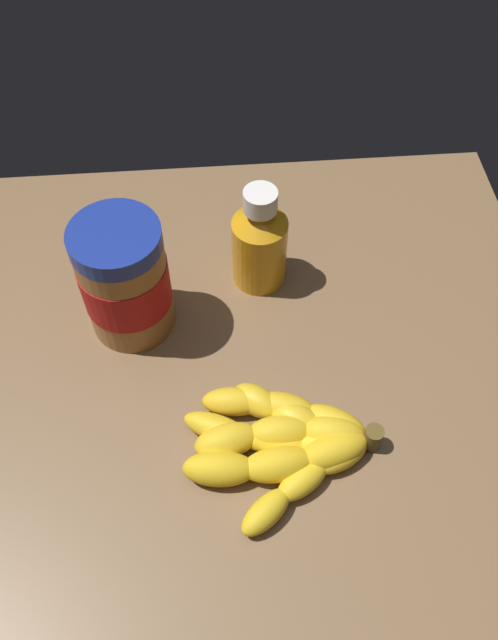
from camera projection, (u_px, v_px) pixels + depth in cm
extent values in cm
cube|color=brown|center=(220.00, 390.00, 75.76)|extent=(80.25, 72.08, 4.99)
ellipsoid|color=yellow|center=(330.00, 423.00, 68.79)|extent=(7.66, 6.26, 3.19)
ellipsoid|color=yellow|center=(281.00, 407.00, 69.85)|extent=(7.63, 5.17, 3.19)
ellipsoid|color=yellow|center=(230.00, 402.00, 70.24)|extent=(7.27, 3.85, 3.19)
ellipsoid|color=yellow|center=(333.00, 430.00, 68.21)|extent=(6.52, 4.97, 3.31)
ellipsoid|color=yellow|center=(291.00, 418.00, 69.04)|extent=(6.64, 5.56, 3.31)
ellipsoid|color=yellow|center=(253.00, 401.00, 70.23)|extent=(6.61, 6.03, 3.31)
ellipsoid|color=yellow|center=(328.00, 433.00, 67.82)|extent=(7.51, 4.89, 3.63)
ellipsoid|color=yellow|center=(276.00, 433.00, 67.88)|extent=(6.95, 3.65, 3.63)
ellipsoid|color=yellow|center=(224.00, 441.00, 67.33)|extent=(7.49, 4.85, 3.63)
ellipsoid|color=yellow|center=(326.00, 442.00, 67.63)|extent=(7.59, 2.91, 2.91)
ellipsoid|color=yellow|center=(268.00, 441.00, 67.72)|extent=(8.03, 4.44, 2.91)
ellipsoid|color=yellow|center=(213.00, 429.00, 68.55)|extent=(8.11, 5.78, 2.91)
ellipsoid|color=yellow|center=(330.00, 451.00, 66.65)|extent=(8.23, 5.52, 3.68)
ellipsoid|color=yellow|center=(274.00, 465.00, 65.77)|extent=(7.82, 4.30, 3.68)
ellipsoid|color=yellow|center=(215.00, 469.00, 65.51)|extent=(7.85, 4.38, 3.68)
ellipsoid|color=yellow|center=(337.00, 456.00, 66.75)|extent=(6.81, 5.16, 2.86)
ellipsoid|color=yellow|center=(298.00, 481.00, 65.19)|extent=(6.75, 5.70, 2.86)
ellipsoid|color=yellow|center=(262.00, 512.00, 63.34)|extent=(6.58, 6.14, 2.86)
cylinder|color=brown|center=(369.00, 438.00, 67.56)|extent=(2.00, 2.00, 3.00)
cylinder|color=#9E602D|center=(123.00, 286.00, 73.14)|extent=(9.91, 9.91, 13.31)
cylinder|color=#B71414|center=(122.00, 282.00, 72.60)|extent=(10.11, 10.11, 5.99)
cylinder|color=navy|center=(111.00, 240.00, 66.83)|extent=(9.97, 9.97, 2.17)
cylinder|color=orange|center=(256.00, 251.00, 78.70)|extent=(6.74, 6.74, 9.51)
cone|color=orange|center=(256.00, 217.00, 73.89)|extent=(6.74, 6.74, 2.30)
cylinder|color=white|center=(257.00, 201.00, 71.89)|extent=(3.94, 3.94, 2.60)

